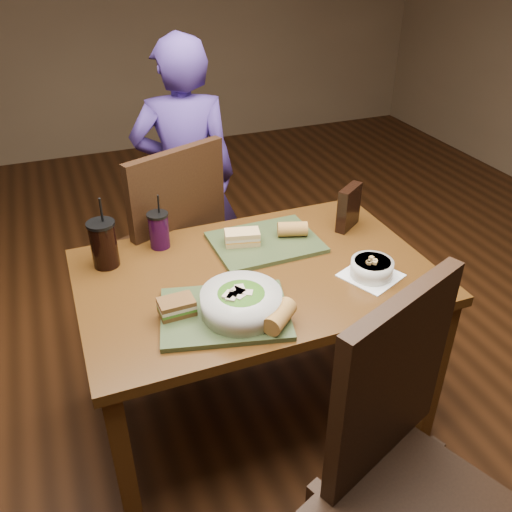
% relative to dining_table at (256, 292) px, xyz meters
% --- Properties ---
extents(ground, '(6.00, 6.00, 0.00)m').
position_rel_dining_table_xyz_m(ground, '(0.00, 0.00, -0.66)').
color(ground, '#381C0B').
rests_on(ground, ground).
extents(dining_table, '(1.30, 0.85, 0.75)m').
position_rel_dining_table_xyz_m(dining_table, '(0.00, 0.00, 0.00)').
color(dining_table, '#4B2C0F').
rests_on(dining_table, ground).
extents(chair_near, '(0.62, 0.64, 1.10)m').
position_rel_dining_table_xyz_m(chair_near, '(0.11, -0.84, -0.05)').
color(chair_near, black).
rests_on(chair_near, ground).
extents(chair_far, '(0.61, 0.63, 1.09)m').
position_rel_dining_table_xyz_m(chair_far, '(-0.17, 0.58, -0.06)').
color(chair_far, black).
rests_on(chair_far, ground).
extents(diner, '(0.59, 0.44, 1.45)m').
position_rel_dining_table_xyz_m(diner, '(-0.01, 0.99, 0.06)').
color(diner, '#472F83').
rests_on(diner, ground).
extents(tray_near, '(0.48, 0.41, 0.02)m').
position_rel_dining_table_xyz_m(tray_near, '(-0.19, -0.21, 0.10)').
color(tray_near, '#323F21').
rests_on(tray_near, dining_table).
extents(tray_far, '(0.43, 0.33, 0.02)m').
position_rel_dining_table_xyz_m(tray_far, '(0.11, 0.18, 0.10)').
color(tray_far, '#323F21').
rests_on(tray_far, dining_table).
extents(salad_bowl, '(0.27, 0.27, 0.09)m').
position_rel_dining_table_xyz_m(salad_bowl, '(-0.14, -0.23, 0.15)').
color(salad_bowl, silver).
rests_on(salad_bowl, tray_near).
extents(soup_bowl, '(0.25, 0.25, 0.08)m').
position_rel_dining_table_xyz_m(soup_bowl, '(0.38, -0.18, 0.13)').
color(soup_bowl, white).
rests_on(soup_bowl, dining_table).
extents(sandwich_near, '(0.12, 0.08, 0.05)m').
position_rel_dining_table_xyz_m(sandwich_near, '(-0.34, -0.16, 0.14)').
color(sandwich_near, '#593819').
rests_on(sandwich_near, tray_near).
extents(sandwich_far, '(0.15, 0.10, 0.05)m').
position_rel_dining_table_xyz_m(sandwich_far, '(0.02, 0.19, 0.14)').
color(sandwich_far, tan).
rests_on(sandwich_far, tray_far).
extents(baguette_near, '(0.14, 0.14, 0.07)m').
position_rel_dining_table_xyz_m(baguette_near, '(-0.05, -0.34, 0.14)').
color(baguette_near, '#AD7533').
rests_on(baguette_near, tray_near).
extents(baguette_far, '(0.13, 0.09, 0.06)m').
position_rel_dining_table_xyz_m(baguette_far, '(0.23, 0.17, 0.14)').
color(baguette_far, '#AD7533').
rests_on(baguette_far, tray_far).
extents(cup_cola, '(0.10, 0.10, 0.28)m').
position_rel_dining_table_xyz_m(cup_cola, '(-0.51, 0.25, 0.18)').
color(cup_cola, black).
rests_on(cup_cola, dining_table).
extents(cup_berry, '(0.08, 0.08, 0.23)m').
position_rel_dining_table_xyz_m(cup_berry, '(-0.29, 0.31, 0.17)').
color(cup_berry, black).
rests_on(cup_berry, dining_table).
extents(chip_bag, '(0.14, 0.12, 0.19)m').
position_rel_dining_table_xyz_m(chip_bag, '(0.49, 0.18, 0.18)').
color(chip_bag, black).
rests_on(chip_bag, dining_table).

